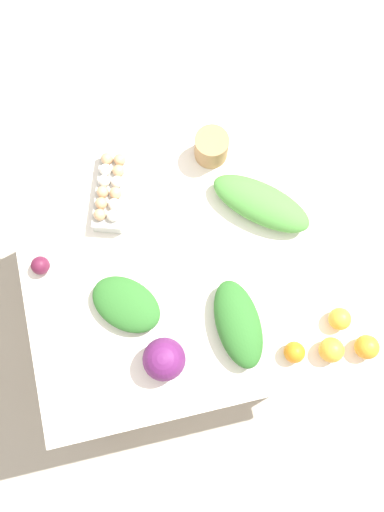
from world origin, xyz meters
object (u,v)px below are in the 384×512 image
orange_1 (294,352)px  orange_3 (367,347)px  paper_bag (211,147)px  orange_2 (340,319)px  greens_bunch_beet_tops (238,324)px  cabbage_purple (164,359)px  egg_carton (111,190)px  beet_root (40,265)px  orange_0 (331,350)px  greens_bunch_kale (261,203)px  greens_bunch_chard (126,304)px

orange_1 → orange_3: bearing=-9.0°
paper_bag → orange_2: size_ratio=1.61×
greens_bunch_beet_tops → orange_2: bearing=-10.1°
cabbage_purple → egg_carton: cabbage_purple is taller
egg_carton → beet_root: egg_carton is taller
beet_root → orange_1: size_ratio=0.91×
paper_bag → orange_1: (0.10, -0.77, -0.02)m
paper_bag → beet_root: size_ratio=1.89×
paper_bag → orange_1: size_ratio=1.71×
cabbage_purple → orange_1: 0.43m
orange_0 → orange_1: bearing=170.4°
greens_bunch_kale → cabbage_purple: bearing=-134.7°
paper_bag → orange_2: 0.75m
egg_carton → greens_bunch_chard: (-0.03, -0.41, -0.01)m
greens_bunch_chard → orange_3: bearing=-23.1°
paper_bag → orange_0: size_ratio=1.46×
paper_bag → orange_0: 0.82m
cabbage_purple → orange_0: (0.54, -0.09, -0.03)m
cabbage_purple → orange_3: size_ratio=1.74×
paper_bag → orange_2: paper_bag is taller
orange_0 → orange_1: size_ratio=1.17×
orange_0 → greens_bunch_chard: bearing=154.5°
cabbage_purple → egg_carton: (-0.06, 0.62, -0.03)m
egg_carton → beet_root: bearing=143.8°
paper_bag → greens_bunch_beet_tops: 0.64m
greens_bunch_kale → orange_1: size_ratio=5.17×
beet_root → orange_0: bearing=-29.3°
greens_bunch_kale → paper_bag: bearing=116.5°
beet_root → orange_3: orange_3 is taller
paper_bag → greens_bunch_beet_tops: size_ratio=0.41×
egg_carton → paper_bag: paper_bag is taller
paper_bag → beet_root: bearing=-157.0°
cabbage_purple → greens_bunch_beet_tops: cabbage_purple is taller
greens_bunch_beet_tops → greens_bunch_kale: bearing=65.1°
orange_1 → orange_2: 0.19m
greens_bunch_kale → orange_3: bearing=-69.1°
greens_bunch_kale → greens_bunch_beet_tops: bearing=-114.9°
greens_bunch_chard → orange_3: (0.75, -0.32, 0.00)m
orange_1 → egg_carton: bearing=124.9°
greens_bunch_kale → orange_0: bearing=-79.9°
cabbage_purple → paper_bag: bearing=65.0°
greens_bunch_beet_tops → orange_2: 0.34m
orange_2 → orange_0: bearing=-122.2°
egg_carton → orange_3: size_ratio=3.84×
orange_0 → orange_2: size_ratio=1.10×
orange_3 → paper_bag: bearing=112.7°
egg_carton → beet_root: 0.36m
greens_bunch_chard → orange_1: greens_bunch_chard is taller
beet_root → orange_0: orange_0 is taller
paper_bag → greens_bunch_beet_tops: paper_bag is taller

